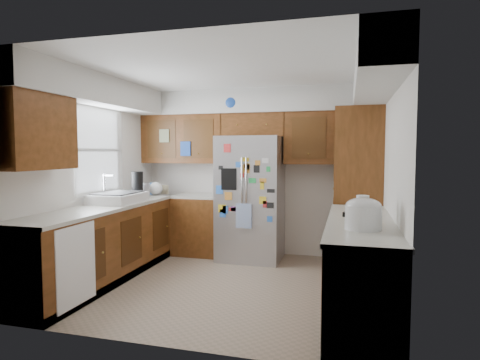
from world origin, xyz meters
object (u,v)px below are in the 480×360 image
rice_cooker (363,213)px  paper_towel (362,209)px  fridge (251,198)px  pantry (358,189)px

rice_cooker → paper_towel: (0.00, 0.31, -0.01)m
rice_cooker → fridge: bearing=124.8°
pantry → paper_towel: size_ratio=8.35×
pantry → rice_cooker: bearing=-90.0°
pantry → paper_towel: 1.80m
rice_cooker → pantry: bearing=90.0°
pantry → fridge: (-1.50, 0.05, -0.17)m
pantry → paper_towel: (0.00, -1.80, -0.03)m
fridge → rice_cooker: 2.63m
fridge → paper_towel: size_ratio=6.99×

